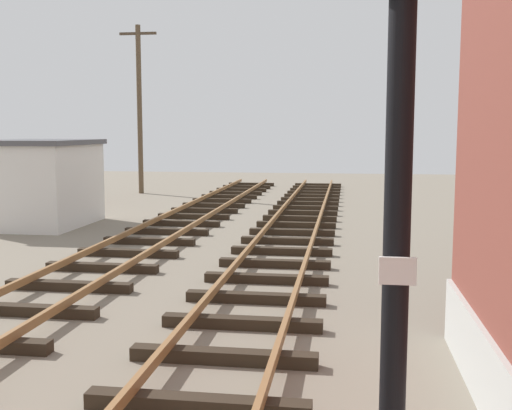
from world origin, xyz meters
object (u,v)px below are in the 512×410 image
Objects in this scene: signal_mast at (400,113)px; control_hut at (41,183)px; utility_pole_far at (139,106)px; parked_car_red at (21,182)px.

signal_mast is 1.32× the size of control_hut.
control_hut is at bearing -88.78° from utility_pole_far.
parked_car_red is 6.92m from utility_pole_far.
signal_mast is 17.86m from control_hut.
signal_mast is at bearing -67.71° from utility_pole_far.
parked_car_red is at bearing -125.75° from utility_pole_far.
signal_mast is 0.62× the size of utility_pole_far.
control_hut reaches higher than parked_car_red.
signal_mast is 24.61m from parked_car_red.
parked_car_red is (-13.86, 20.21, -2.27)m from signal_mast.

